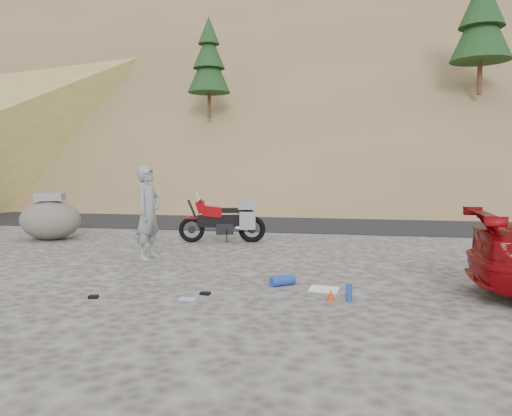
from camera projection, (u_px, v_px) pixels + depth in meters
The scene contains 13 objects.
ground at pixel (206, 272), 9.15m from camera, with size 140.00×140.00×0.00m, color #413E3C.
road at pixel (278, 220), 17.95m from camera, with size 120.00×7.00×0.05m, color black.
hillside at pixel (327, 71), 48.19m from camera, with size 120.00×73.00×46.72m.
motorcycle at pixel (226, 220), 12.68m from camera, with size 2.17×0.95×1.31m.
man at pixel (149, 259), 10.48m from camera, with size 0.71×0.47×1.94m, color gray.
boulder at pixel (51, 220), 13.12m from camera, with size 1.77×1.57×1.21m.
gear_white_cloth at pixel (324, 289), 7.87m from camera, with size 0.45×0.40×0.02m, color white.
gear_blue_mat at pixel (283, 280), 8.13m from camera, with size 0.17×0.17×0.42m, color #1A3C9D.
gear_bottle at pixel (349, 293), 7.19m from camera, with size 0.09×0.09×0.25m, color #1A3C9D.
gear_funnel at pixel (331, 295), 7.22m from camera, with size 0.12×0.12×0.16m, color red.
gear_glove_a at pixel (205, 293), 7.56m from camera, with size 0.14×0.10×0.04m, color black.
gear_glove_b at pixel (93, 297), 7.36m from camera, with size 0.13×0.10×0.04m, color black.
gear_blue_cloth at pixel (188, 299), 7.29m from camera, with size 0.26×0.19×0.01m, color #84AACC.
Camera 1 is at (2.62, -8.68, 1.96)m, focal length 35.00 mm.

